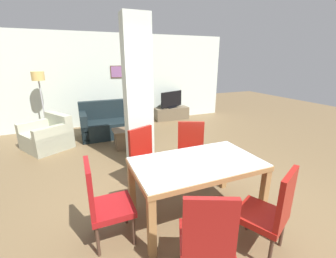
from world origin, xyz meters
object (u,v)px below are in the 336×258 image
object	(u,v)px
tv_stand	(171,113)
tv_screen	(172,100)
sofa	(115,124)
coffee_table	(126,138)
dining_chair_head_left	(103,201)
dining_chair_near_left	(207,236)
bottle	(131,127)
dining_table	(197,173)
armchair	(48,137)
dining_chair_far_right	(191,150)
dining_chair_near_right	(270,210)
dining_chair_far_left	(146,158)
floor_lamp	(39,83)

from	to	relation	value
tv_stand	tv_screen	world-z (taller)	tv_screen
sofa	tv_screen	distance (m)	2.24
tv_screen	sofa	bearing A→B (deg)	0.73
coffee_table	dining_chair_head_left	bearing A→B (deg)	-107.44
dining_chair_near_left	tv_stand	distance (m)	5.84
sofa	bottle	xyz separation A→B (m)	(0.15, -1.15, 0.22)
dining_table	tv_screen	bearing A→B (deg)	70.01
armchair	dining_table	bearing A→B (deg)	179.34
dining_chair_far_right	armchair	size ratio (longest dim) A/B	0.81
dining_table	dining_chair_near_right	world-z (taller)	dining_chair_near_right
coffee_table	dining_table	bearing A→B (deg)	-83.58
tv_screen	dining_chair_far_right	bearing A→B (deg)	48.58
tv_stand	dining_chair_far_right	bearing A→B (deg)	-108.95
dining_chair_far_left	dining_chair_far_right	world-z (taller)	same
coffee_table	tv_screen	bearing A→B (deg)	43.77
bottle	tv_stand	bearing A→B (deg)	46.93
tv_stand	coffee_table	bearing A→B (deg)	-136.23
dining_chair_head_left	sofa	world-z (taller)	dining_chair_head_left
bottle	coffee_table	bearing A→B (deg)	122.31
tv_screen	dining_chair_far_left	bearing A→B (deg)	38.57
dining_chair_near_left	dining_chair_head_left	xyz separation A→B (m)	(-0.76, 0.86, 0.00)
dining_table	coffee_table	xyz separation A→B (m)	(-0.30, 2.70, -0.38)
dining_chair_head_left	coffee_table	xyz separation A→B (m)	(0.85, 2.70, -0.29)
dining_chair_near_right	dining_chair_head_left	xyz separation A→B (m)	(-1.55, 0.82, 0.00)
dining_table	dining_chair_near_right	size ratio (longest dim) A/B	1.61
dining_table	bottle	size ratio (longest dim) A/B	6.57
dining_chair_head_left	dining_chair_far_right	size ratio (longest dim) A/B	1.00
dining_chair_far_right	tv_screen	world-z (taller)	dining_chair_far_right
dining_chair_far_left	armchair	xyz separation A→B (m)	(-1.58, 2.49, -0.25)
dining_table	dining_chair_far_right	size ratio (longest dim) A/B	1.61
coffee_table	dining_chair_near_left	bearing A→B (deg)	-91.40
dining_chair_far_left	dining_chair_head_left	world-z (taller)	same
dining_chair_near_right	sofa	bearing A→B (deg)	73.81
dining_chair_near_right	tv_screen	xyz separation A→B (m)	(1.28, 5.41, 0.15)
armchair	dining_chair_far_right	bearing A→B (deg)	-167.61
dining_chair_head_left	dining_chair_far_right	xyz separation A→B (m)	(1.54, 0.87, 0.00)
dining_chair_far_left	coffee_table	size ratio (longest dim) A/B	1.70
dining_chair_far_left	bottle	world-z (taller)	dining_chair_far_left
dining_chair_near_left	tv_screen	xyz separation A→B (m)	(2.06, 5.45, 0.15)
armchair	floor_lamp	world-z (taller)	floor_lamp
armchair	dining_chair_near_right	bearing A→B (deg)	178.45
dining_chair_near_right	coffee_table	xyz separation A→B (m)	(-0.70, 3.52, -0.29)
sofa	armchair	size ratio (longest dim) A/B	1.45
sofa	floor_lamp	distance (m)	2.14
sofa	coffee_table	xyz separation A→B (m)	(0.06, -1.02, -0.08)
bottle	floor_lamp	world-z (taller)	floor_lamp
tv_stand	dining_chair_far_left	bearing A→B (deg)	-118.96
dining_table	bottle	distance (m)	2.58
dining_table	dining_chair_far_left	xyz separation A→B (m)	(-0.39, 0.87, -0.09)
sofa	tv_stand	distance (m)	2.22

